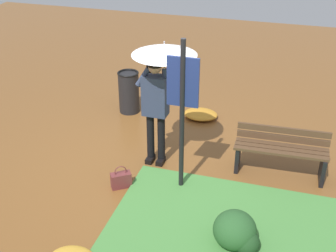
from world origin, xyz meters
The scene contains 8 objects.
ground_plane centered at (0.00, 0.00, 0.00)m, with size 18.00×18.00×0.00m, color brown.
person_with_umbrella centered at (0.05, 0.08, 1.55)m, with size 0.96×0.96×2.04m.
info_sign_post centered at (0.54, -0.50, 1.44)m, with size 0.44×0.07×2.30m.
handbag centered at (-0.31, -0.76, 0.13)m, with size 0.33×0.29×0.37m.
park_bench centered at (1.91, 0.29, 0.40)m, with size 1.40×0.42×0.75m.
trash_bin centered at (-1.10, 1.64, 0.42)m, with size 0.42×0.42×0.83m.
shrub_cluster centered at (1.53, -1.50, 0.23)m, with size 0.60×0.54×0.49m.
leaf_pile_by_bench centered at (0.32, 1.77, 0.07)m, with size 0.65×0.52×0.14m.
Camera 1 is at (1.92, -5.74, 4.01)m, focal length 47.48 mm.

